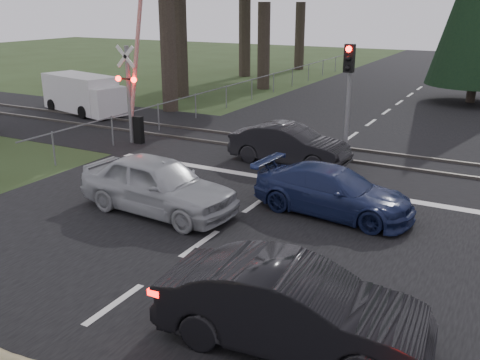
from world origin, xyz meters
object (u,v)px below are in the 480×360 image
Objects in this scene: crossing_signal at (134,92)px; dark_hatchback at (292,308)px; dark_car_far at (289,145)px; white_van at (85,94)px; traffic_signal_center at (348,84)px; blue_sedan at (333,191)px; silver_car at (158,185)px.

dark_hatchback is at bearing -41.34° from crossing_signal.
crossing_signal is 14.30m from dark_hatchback.
white_van is at bearing 76.67° from dark_car_far.
dark_hatchback is at bearing -76.81° from traffic_signal_center.
crossing_signal is 1.68× the size of dark_car_far.
dark_hatchback reaches higher than blue_sedan.
traffic_signal_center is at bearing 19.71° from blue_sedan.
traffic_signal_center reaches higher than dark_car_far.
crossing_signal is at bearing 47.52° from silver_car.
white_van is at bearing 55.37° from silver_car.
traffic_signal_center is 0.91× the size of silver_car.
dark_car_far is (6.53, 0.22, -1.37)m from crossing_signal.
blue_sedan is at bearing -11.39° from white_van.
white_van reaches higher than blue_sedan.
dark_hatchback is at bearing -154.88° from dark_car_far.
blue_sedan is (4.15, 2.08, -0.14)m from silver_car.
dark_car_far is at bearing -1.75° from white_van.
silver_car is at bearing -115.25° from traffic_signal_center.
crossing_signal is 1.36× the size of white_van.
traffic_signal_center is at bearing -67.27° from dark_car_far.
silver_car is at bearing -25.74° from white_van.
crossing_signal is at bearing -17.31° from white_van.
blue_sedan is 17.06m from white_van.
silver_car is (-3.05, -6.47, -2.04)m from traffic_signal_center.
white_van is (-11.35, 9.21, 0.20)m from silver_car.
crossing_signal is 7.20m from white_van.
traffic_signal_center is 5.03m from blue_sedan.
silver_car reaches higher than dark_car_far.
crossing_signal reaches higher than dark_hatchback.
crossing_signal is at bearing -173.85° from traffic_signal_center.
silver_car is 14.62m from white_van.
crossing_signal is at bearing 43.18° from dark_hatchback.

